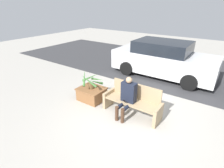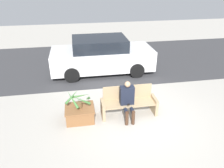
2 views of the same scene
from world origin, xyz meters
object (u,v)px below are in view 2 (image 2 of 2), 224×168
object	(u,v)px
person_seated	(128,99)
parked_car	(102,55)
planter_box	(80,113)
bench	(129,102)
potted_plant	(79,100)

from	to	relation	value
person_seated	parked_car	world-z (taller)	parked_car
person_seated	planter_box	xyz separation A→B (m)	(-1.46, 0.11, -0.42)
bench	person_seated	world-z (taller)	person_seated
person_seated	parked_car	size ratio (longest dim) A/B	0.27
potted_plant	person_seated	bearing A→B (deg)	-4.58
bench	parked_car	size ratio (longest dim) A/B	0.39
planter_box	potted_plant	bearing A→B (deg)	78.47
person_seated	planter_box	size ratio (longest dim) A/B	1.37
person_seated	planter_box	world-z (taller)	person_seated
bench	potted_plant	xyz separation A→B (m)	(-1.55, -0.08, 0.29)
bench	parked_car	xyz separation A→B (m)	(-0.40, 3.50, 0.36)
potted_plant	parked_car	size ratio (longest dim) A/B	0.17
planter_box	parked_car	world-z (taller)	parked_car
person_seated	bench	bearing A→B (deg)	65.95
person_seated	parked_car	distance (m)	3.72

